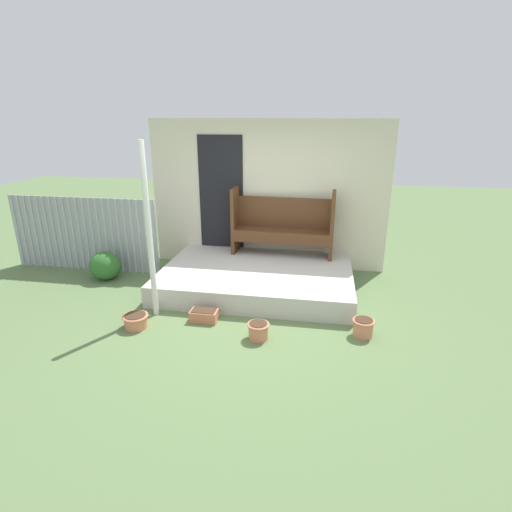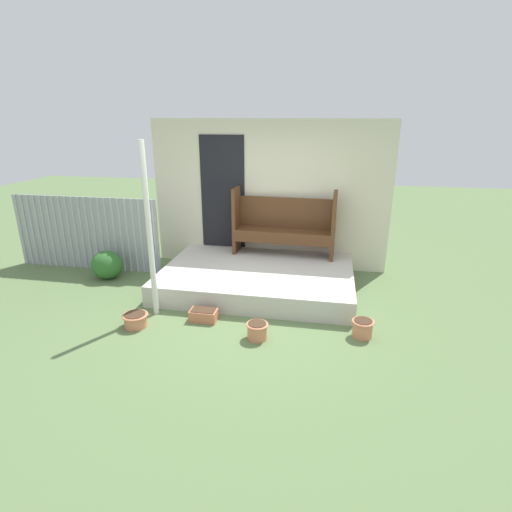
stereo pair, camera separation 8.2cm
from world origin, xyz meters
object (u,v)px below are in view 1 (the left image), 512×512
bench (283,223)px  flower_pot_right (363,327)px  support_post (149,233)px  shrub_by_fence (105,266)px  flower_pot_left (136,320)px  flower_pot_middle (258,330)px  planter_box_rect (204,315)px

bench → flower_pot_right: bearing=-56.7°
support_post → shrub_by_fence: support_post is taller
flower_pot_left → bench: bearing=54.7°
flower_pot_left → shrub_by_fence: bearing=130.2°
flower_pot_middle → shrub_by_fence: shrub_by_fence is taller
flower_pot_left → planter_box_rect: bearing=21.4°
flower_pot_middle → planter_box_rect: bearing=157.4°
planter_box_rect → bench: bearing=67.6°
flower_pot_middle → shrub_by_fence: bearing=152.8°
support_post → shrub_by_fence: 1.96m
flower_pot_left → shrub_by_fence: size_ratio=0.63×
flower_pot_middle → shrub_by_fence: (-2.87, 1.47, 0.12)m
flower_pot_left → flower_pot_right: flower_pot_right is taller
flower_pot_left → flower_pot_middle: (1.63, -0.01, 0.02)m
flower_pot_right → shrub_by_fence: bearing=164.1°
planter_box_rect → flower_pot_middle: bearing=-22.6°
flower_pot_left → planter_box_rect: 0.89m
support_post → flower_pot_middle: (1.52, -0.41, -1.06)m
bench → flower_pot_middle: 2.49m
support_post → flower_pot_left: support_post is taller
flower_pot_right → flower_pot_left: bearing=-174.5°
flower_pot_left → shrub_by_fence: 1.92m
bench → shrub_by_fence: (-2.91, -0.89, -0.65)m
flower_pot_right → planter_box_rect: flower_pot_right is taller
flower_pot_middle → shrub_by_fence: 3.23m
planter_box_rect → shrub_by_fence: size_ratio=0.68×
flower_pot_middle → flower_pot_right: flower_pot_right is taller
planter_box_rect → shrub_by_fence: (-2.07, 1.14, 0.16)m
bench → flower_pot_left: bench is taller
shrub_by_fence → flower_pot_left: bearing=-49.8°
bench → flower_pot_left: bearing=-123.2°
support_post → shrub_by_fence: bearing=141.7°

